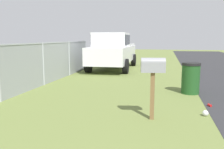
% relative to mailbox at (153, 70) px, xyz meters
% --- Properties ---
extents(mailbox, '(0.28, 0.55, 1.38)m').
position_rel_mailbox_xyz_m(mailbox, '(0.00, 0.00, 0.00)').
color(mailbox, brown).
rests_on(mailbox, ground).
extents(pickup_truck, '(5.56, 2.30, 2.09)m').
position_rel_mailbox_xyz_m(pickup_truck, '(8.48, 2.70, -0.01)').
color(pickup_truck, silver).
rests_on(pickup_truck, ground).
extents(trash_bin, '(0.60, 0.60, 1.01)m').
position_rel_mailbox_xyz_m(trash_bin, '(2.87, -1.09, -0.60)').
color(trash_bin, '#1E4C1E').
rests_on(trash_bin, ground).
extents(fence_section, '(13.05, 0.07, 1.64)m').
position_rel_mailbox_xyz_m(fence_section, '(1.89, 4.30, -0.22)').
color(fence_section, '#9EA3A8').
rests_on(fence_section, ground).
extents(litter_can_by_mailbox, '(0.14, 0.11, 0.07)m').
position_rel_mailbox_xyz_m(litter_can_by_mailbox, '(1.36, -1.45, -1.08)').
color(litter_can_by_mailbox, red).
rests_on(litter_can_by_mailbox, ground).
extents(litter_bag_near_hydrant, '(0.14, 0.14, 0.14)m').
position_rel_mailbox_xyz_m(litter_bag_near_hydrant, '(0.48, -1.21, -1.04)').
color(litter_bag_near_hydrant, silver).
rests_on(litter_bag_near_hydrant, ground).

